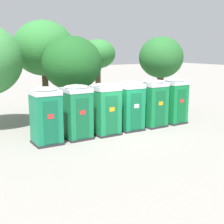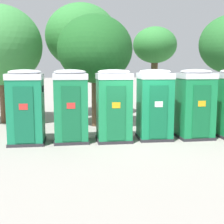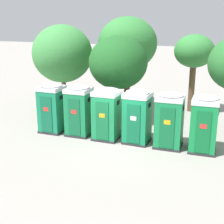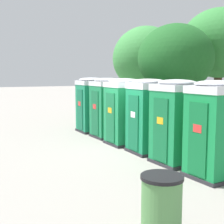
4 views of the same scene
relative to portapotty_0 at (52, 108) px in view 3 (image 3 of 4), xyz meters
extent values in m
plane|color=gray|center=(3.77, 0.10, -1.28)|extent=(120.00, 120.00, 0.00)
cube|color=#2D2D33|center=(0.00, 0.01, -1.23)|extent=(1.23, 1.23, 0.10)
cube|color=#178356|center=(0.00, 0.01, -0.13)|extent=(1.17, 1.17, 2.10)
cube|color=#126643|center=(0.01, -0.58, -0.21)|extent=(0.63, 0.05, 1.85)
cube|color=red|center=(0.01, -0.60, 0.07)|extent=(0.28, 0.01, 0.20)
cube|color=black|center=(0.58, 0.02, 0.60)|extent=(0.03, 0.36, 0.20)
cube|color=silver|center=(0.00, 0.01, 1.02)|extent=(1.20, 1.20, 0.20)
ellipsoid|color=silver|center=(0.00, 0.01, 1.17)|extent=(1.15, 1.14, 0.18)
cube|color=#2D2D33|center=(1.51, 0.10, -1.23)|extent=(1.25, 1.26, 0.10)
cube|color=#19824B|center=(1.51, 0.10, -0.13)|extent=(1.19, 1.20, 2.10)
cube|color=#14653B|center=(1.54, -0.48, -0.21)|extent=(0.62, 0.06, 1.85)
cube|color=red|center=(1.54, -0.50, 0.07)|extent=(0.28, 0.02, 0.20)
cube|color=black|center=(2.08, 0.13, 0.60)|extent=(0.04, 0.36, 0.20)
cube|color=silver|center=(1.51, 0.10, 1.02)|extent=(1.22, 1.23, 0.20)
ellipsoid|color=silver|center=(1.51, 0.10, 1.17)|extent=(1.16, 1.17, 0.18)
cube|color=#2D2D33|center=(3.02, 0.08, -1.23)|extent=(1.25, 1.24, 0.10)
cube|color=#1C8E50|center=(3.02, 0.08, -0.13)|extent=(1.19, 1.18, 2.10)
cube|color=#166E3E|center=(3.04, -0.50, -0.21)|extent=(0.64, 0.05, 1.85)
cube|color=yellow|center=(3.04, -0.52, 0.07)|extent=(0.28, 0.02, 0.20)
cube|color=black|center=(3.61, 0.10, 0.60)|extent=(0.04, 0.36, 0.20)
cube|color=silver|center=(3.02, 0.08, 1.02)|extent=(1.23, 1.21, 0.20)
ellipsoid|color=silver|center=(3.02, 0.08, 1.17)|extent=(1.17, 1.16, 0.18)
cube|color=#2D2D33|center=(4.53, 0.21, -1.23)|extent=(1.20, 1.20, 0.10)
cube|color=#158750|center=(4.53, 0.21, -0.13)|extent=(1.14, 1.14, 2.10)
cube|color=#10693F|center=(4.53, -0.37, -0.21)|extent=(0.62, 0.03, 1.85)
cube|color=white|center=(4.53, -0.39, 0.07)|extent=(0.28, 0.01, 0.20)
cube|color=black|center=(5.10, 0.22, 0.60)|extent=(0.03, 0.36, 0.20)
cube|color=silver|center=(4.53, 0.21, 1.02)|extent=(1.17, 1.18, 0.20)
ellipsoid|color=silver|center=(4.53, 0.21, 1.17)|extent=(1.12, 1.12, 0.18)
cube|color=#2D2D33|center=(6.04, 0.22, -1.23)|extent=(1.29, 1.26, 0.10)
cube|color=#178647|center=(6.04, 0.22, -0.13)|extent=(1.22, 1.20, 2.10)
cube|color=#126837|center=(6.07, -0.36, -0.21)|extent=(0.64, 0.06, 1.85)
cube|color=yellow|center=(6.07, -0.38, 0.07)|extent=(0.28, 0.02, 0.20)
cube|color=black|center=(6.63, 0.25, 0.60)|extent=(0.04, 0.36, 0.20)
cube|color=silver|center=(6.04, 0.22, 1.02)|extent=(1.26, 1.23, 0.20)
ellipsoid|color=silver|center=(6.04, 0.22, 1.17)|extent=(1.20, 1.17, 0.18)
cube|color=#2D2D33|center=(7.55, 0.27, -1.23)|extent=(1.22, 1.26, 0.10)
cube|color=#158B43|center=(7.55, 0.27, -0.13)|extent=(1.16, 1.20, 2.10)
cube|color=#106C34|center=(7.58, -0.32, -0.21)|extent=(0.61, 0.06, 1.85)
cube|color=red|center=(7.58, -0.33, 0.07)|extent=(0.28, 0.02, 0.20)
cube|color=black|center=(8.11, 0.30, 0.60)|extent=(0.04, 0.36, 0.20)
cube|color=silver|center=(7.55, 0.27, 1.02)|extent=(1.20, 1.24, 0.20)
ellipsoid|color=silver|center=(7.55, 0.27, 1.17)|extent=(1.14, 1.18, 0.18)
cylinder|color=brown|center=(2.51, 2.89, 0.00)|extent=(0.33, 0.33, 2.57)
ellipsoid|color=#1E5B23|center=(2.51, 2.89, 2.09)|extent=(3.24, 3.24, 2.93)
cylinder|color=#4C3826|center=(1.95, 5.96, 0.35)|extent=(0.39, 0.39, 3.27)
ellipsoid|color=#337F38|center=(1.95, 5.96, 2.91)|extent=(3.75, 3.75, 3.35)
cylinder|color=brown|center=(-1.75, 4.12, 0.01)|extent=(0.27, 0.27, 2.58)
ellipsoid|color=#3D8C42|center=(-1.75, 4.12, 2.30)|extent=(3.79, 3.79, 3.62)
cylinder|color=brown|center=(6.04, 6.65, 0.34)|extent=(0.38, 0.38, 3.25)
ellipsoid|color=#337F38|center=(6.04, 6.65, 2.52)|extent=(2.44, 2.44, 2.01)
camera|label=1|loc=(-4.17, -12.97, 2.85)|focal=50.00mm
camera|label=2|loc=(1.85, -10.79, 1.38)|focal=50.00mm
camera|label=3|loc=(8.72, -13.13, 4.27)|focal=50.00mm
camera|label=4|loc=(13.44, -5.61, 1.40)|focal=50.00mm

